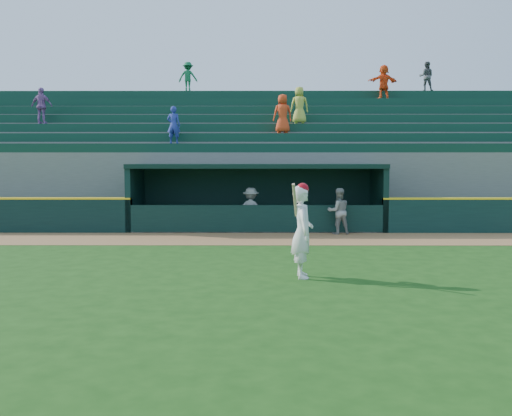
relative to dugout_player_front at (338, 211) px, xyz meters
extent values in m
plane|color=#194210|center=(-2.88, -6.14, -0.81)|extent=(120.00, 120.00, 0.00)
cube|color=olive|center=(-2.88, -1.24, -0.81)|extent=(40.00, 3.00, 0.01)
imported|color=gray|center=(0.00, 0.00, 0.00)|extent=(0.88, 0.74, 1.62)
imported|color=#959691|center=(-3.09, 0.82, -0.01)|extent=(1.15, 0.83, 1.60)
cube|color=#61615D|center=(-2.88, 1.56, -0.79)|extent=(9.00, 2.60, 0.04)
cube|color=black|center=(-7.48, 1.56, 0.34)|extent=(0.20, 2.60, 2.30)
cube|color=black|center=(1.72, 1.56, 0.34)|extent=(0.20, 2.60, 2.30)
cube|color=black|center=(-2.88, 2.86, 0.34)|extent=(9.40, 0.20, 2.30)
cube|color=black|center=(-2.88, 1.56, 1.57)|extent=(9.40, 2.80, 0.16)
cube|color=black|center=(-2.88, 0.34, -0.31)|extent=(9.00, 0.16, 1.00)
cube|color=brown|center=(-2.88, 2.36, -0.56)|extent=(8.40, 0.45, 0.10)
cube|color=slate|center=(-2.88, 3.39, 0.64)|extent=(34.00, 0.85, 2.91)
cube|color=#0F3828|center=(-2.88, 3.27, 2.28)|extent=(34.00, 0.60, 0.36)
cube|color=slate|center=(-2.88, 4.24, 0.87)|extent=(34.00, 0.85, 3.36)
cube|color=#0F3828|center=(-2.88, 4.12, 2.73)|extent=(34.00, 0.60, 0.36)
cube|color=slate|center=(-2.88, 5.09, 1.09)|extent=(34.00, 0.85, 3.81)
cube|color=#0F3828|center=(-2.88, 4.97, 3.18)|extent=(34.00, 0.60, 0.36)
cube|color=slate|center=(-2.88, 5.94, 1.32)|extent=(34.00, 0.85, 4.26)
cube|color=#0F3828|center=(-2.88, 5.82, 3.63)|extent=(34.00, 0.60, 0.36)
cube|color=slate|center=(-2.88, 6.79, 1.54)|extent=(34.00, 0.85, 4.71)
cube|color=#0F3828|center=(-2.88, 6.67, 4.08)|extent=(34.00, 0.60, 0.36)
cube|color=slate|center=(-2.88, 7.64, 1.77)|extent=(34.00, 0.85, 5.16)
cube|color=#0F3828|center=(-2.88, 7.52, 4.53)|extent=(34.00, 0.60, 0.36)
cube|color=slate|center=(-2.88, 8.49, 1.99)|extent=(34.00, 0.85, 5.61)
cube|color=#0F3828|center=(-2.88, 8.37, 4.98)|extent=(34.00, 0.60, 0.36)
cube|color=slate|center=(-2.88, 9.06, 1.99)|extent=(34.50, 0.30, 5.61)
imported|color=#ED411A|center=(-1.81, 4.14, 3.73)|extent=(0.86, 0.62, 1.63)
imported|color=#2A389D|center=(-6.25, 3.29, 3.21)|extent=(0.60, 0.44, 1.50)
imported|color=#4E4E4E|center=(5.39, 8.39, 5.87)|extent=(0.81, 0.70, 1.43)
imported|color=#166639|center=(-6.28, 8.39, 5.87)|extent=(0.96, 0.60, 1.43)
imported|color=gold|center=(-1.05, 4.99, 4.16)|extent=(0.80, 0.54, 1.60)
imported|color=#9C63AB|center=(-12.23, 4.99, 4.15)|extent=(0.95, 0.46, 1.57)
imported|color=#FA541B|center=(3.12, 7.54, 5.50)|extent=(1.54, 0.80, 1.59)
imported|color=white|center=(-1.84, -7.47, 0.21)|extent=(0.53, 0.77, 2.03)
sphere|color=#AD0913|center=(-1.84, -7.47, 1.15)|extent=(0.27, 0.27, 0.27)
cylinder|color=tan|center=(-2.02, -7.69, 0.92)|extent=(0.18, 0.52, 0.76)
camera|label=1|loc=(-2.79, -19.94, 1.77)|focal=40.00mm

